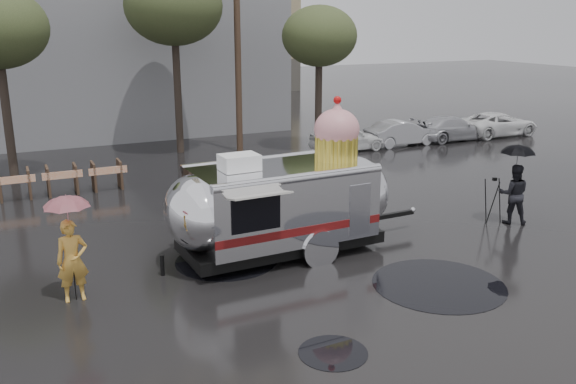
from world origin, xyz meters
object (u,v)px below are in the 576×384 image
airstream_trailer (284,200)px  person_left (72,261)px  person_right (514,194)px  tripod (493,196)px

airstream_trailer → person_left: size_ratio=4.18×
person_left → airstream_trailer: bearing=5.4°
person_right → airstream_trailer: bearing=30.1°
person_left → tripod: 11.85m
person_left → person_right: size_ratio=1.01×
tripod → person_right: bearing=-26.9°
person_right → person_left: bearing=35.2°
tripod → person_left: bearing=-167.2°
person_right → tripod: person_right is taller
airstream_trailer → person_left: (-5.21, -0.60, -0.52)m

